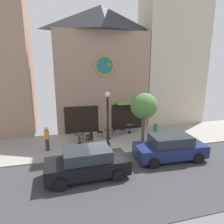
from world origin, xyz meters
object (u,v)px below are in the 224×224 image
Objects in this scene: pedestrian_green at (155,132)px; pedestrian_orange at (47,138)px; cafe_table_near_door at (108,132)px; cafe_chair_curbside at (90,134)px; street_lamp at (108,120)px; cafe_chair_facing_street at (99,131)px; parked_car_navy at (170,147)px; cafe_chair_mid_row at (113,129)px; parked_car_black at (87,163)px; street_tree at (144,106)px; cafe_chair_right_end at (81,133)px; cafe_chair_left_end at (121,129)px; cafe_table_center_left at (80,136)px; cafe_table_rightmost at (129,127)px; cafe_chair_under_awning at (90,138)px.

pedestrian_green is 1.00× the size of pedestrian_orange.
cafe_chair_curbside is at bearing -174.92° from cafe_table_near_door.
cafe_table_near_door is (0.46, 1.69, -1.49)m from street_lamp.
pedestrian_orange reaches higher than cafe_chair_facing_street.
street_lamp is 0.91× the size of parked_car_navy.
cafe_chair_mid_row is 6.35m from parked_car_black.
street_tree reaches higher than pedestrian_green.
street_tree is at bearing -15.21° from street_lamp.
cafe_chair_right_end is at bearing 169.20° from cafe_table_near_door.
parked_car_black is (-3.61, -5.61, 0.23)m from cafe_chair_left_end.
cafe_chair_curbside is 3.22m from pedestrian_orange.
parked_car_navy is at bearing -65.11° from cafe_chair_mid_row.
cafe_table_center_left is 0.18× the size of parked_car_black.
pedestrian_green is at bearing 83.80° from parked_car_navy.
street_tree is 5.24× the size of cafe_table_rightmost.
cafe_table_near_door is 1.49m from cafe_chair_curbside.
cafe_table_center_left is at bearing 144.69° from cafe_chair_under_awning.
street_lamp reaches higher than street_tree.
cafe_chair_under_awning is (-1.12, 0.75, -1.50)m from street_lamp.
cafe_chair_right_end is at bearing 157.54° from pedestrian_green.
cafe_chair_mid_row reaches higher than cafe_table_near_door.
cafe_chair_left_end is at bearing 3.88° from cafe_chair_facing_street.
cafe_chair_mid_row reaches higher than cafe_table_center_left.
cafe_table_center_left is 0.46× the size of pedestrian_orange.
cafe_table_center_left is 0.85× the size of cafe_chair_mid_row.
cafe_chair_right_end is 2.87m from pedestrian_orange.
cafe_chair_under_awning is 1.00× the size of cafe_chair_curbside.
cafe_chair_curbside is (-1.03, 1.56, -1.50)m from street_lamp.
cafe_chair_mid_row is at bearing 18.34° from pedestrian_orange.
street_tree is at bearing -93.01° from cafe_table_rightmost.
cafe_chair_facing_street is at bearing 141.56° from cafe_table_near_door.
street_lamp is 2.39× the size of pedestrian_green.
pedestrian_orange reaches higher than cafe_table_near_door.
street_tree is 4.34× the size of cafe_chair_mid_row.
cafe_table_center_left is at bearing 143.13° from parked_car_navy.
cafe_chair_under_awning is (-1.58, -0.94, -0.01)m from cafe_table_near_door.
cafe_chair_facing_street is 1.00× the size of cafe_chair_mid_row.
cafe_chair_mid_row is (2.14, 1.58, 0.00)m from cafe_chair_under_awning.
cafe_table_near_door is 2.24m from cafe_table_rightmost.
cafe_chair_facing_street is (1.66, 0.93, -0.03)m from cafe_table_center_left.
cafe_chair_left_end is 1.00× the size of cafe_chair_mid_row.
cafe_chair_curbside is at bearing 83.66° from cafe_chair_under_awning.
cafe_chair_under_awning and cafe_chair_mid_row have the same top height.
pedestrian_orange is at bearing -161.66° from cafe_chair_mid_row.
cafe_chair_facing_street is 1.47m from cafe_chair_right_end.
pedestrian_orange is 4.50m from parked_car_black.
street_lamp is 2.39m from cafe_chair_curbside.
cafe_table_rightmost is at bearing 16.62° from cafe_table_center_left.
parked_car_black is at bearing -60.97° from pedestrian_orange.
cafe_chair_left_end reaches higher than cafe_table_near_door.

